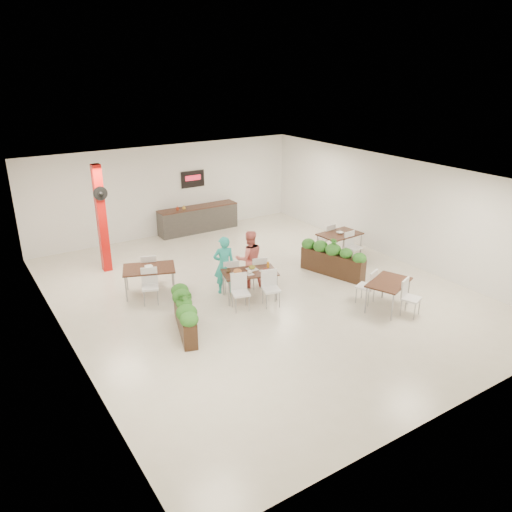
{
  "coord_description": "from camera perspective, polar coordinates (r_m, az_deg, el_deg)",
  "views": [
    {
      "loc": [
        -6.75,
        -10.31,
        5.84
      ],
      "look_at": [
        -0.14,
        -0.05,
        1.1
      ],
      "focal_mm": 35.0,
      "sensor_mm": 36.0,
      "label": 1
    }
  ],
  "objects": [
    {
      "name": "ground",
      "position": [
        13.63,
        0.37,
        -4.14
      ],
      "size": [
        12.0,
        12.0,
        0.0
      ],
      "primitive_type": "plane",
      "color": "beige",
      "rests_on": "ground"
    },
    {
      "name": "room_shell",
      "position": [
        12.9,
        0.39,
        3.94
      ],
      "size": [
        10.1,
        12.1,
        3.22
      ],
      "color": "white",
      "rests_on": "ground"
    },
    {
      "name": "red_column",
      "position": [
        15.18,
        -17.24,
        4.2
      ],
      "size": [
        0.4,
        0.41,
        3.2
      ],
      "color": "red",
      "rests_on": "ground"
    },
    {
      "name": "service_counter",
      "position": [
        18.53,
        -6.63,
        4.3
      ],
      "size": [
        3.0,
        0.64,
        2.2
      ],
      "color": "#33302D",
      "rests_on": "ground"
    },
    {
      "name": "main_table",
      "position": [
        13.06,
        -0.76,
        -2.26
      ],
      "size": [
        1.63,
        1.9,
        0.92
      ],
      "rotation": [
        0.0,
        0.0,
        -0.29
      ],
      "color": "black",
      "rests_on": "ground"
    },
    {
      "name": "diner_man",
      "position": [
        13.33,
        -3.67,
        -1.03
      ],
      "size": [
        0.67,
        0.53,
        1.6
      ],
      "primitive_type": "imported",
      "rotation": [
        0.0,
        0.0,
        2.85
      ],
      "color": "teal",
      "rests_on": "ground"
    },
    {
      "name": "diner_woman",
      "position": [
        13.7,
        -0.76,
        -0.32
      ],
      "size": [
        0.93,
        0.81,
        1.61
      ],
      "primitive_type": "imported",
      "rotation": [
        0.0,
        0.0,
        2.85
      ],
      "color": "#F2756B",
      "rests_on": "ground"
    },
    {
      "name": "planter_left",
      "position": [
        11.63,
        -8.16,
        -6.28
      ],
      "size": [
        0.85,
        1.86,
        1.01
      ],
      "rotation": [
        0.0,
        0.0,
        1.27
      ],
      "color": "black",
      "rests_on": "ground"
    },
    {
      "name": "planter_right",
      "position": [
        14.69,
        8.76,
        -0.28
      ],
      "size": [
        0.91,
        2.05,
        1.11
      ],
      "rotation": [
        0.0,
        0.0,
        1.87
      ],
      "color": "black",
      "rests_on": "ground"
    },
    {
      "name": "side_table_a",
      "position": [
        13.6,
        -12.11,
        -1.75
      ],
      "size": [
        1.58,
        1.66,
        0.92
      ],
      "rotation": [
        0.0,
        0.0,
        -0.36
      ],
      "color": "black",
      "rests_on": "ground"
    },
    {
      "name": "side_table_b",
      "position": [
        16.19,
        9.53,
        2.19
      ],
      "size": [
        1.39,
        1.65,
        0.92
      ],
      "rotation": [
        0.0,
        0.0,
        0.07
      ],
      "color": "black",
      "rests_on": "ground"
    },
    {
      "name": "side_table_c",
      "position": [
        12.92,
        14.91,
        -3.35
      ],
      "size": [
        1.41,
        1.66,
        0.92
      ],
      "rotation": [
        0.0,
        0.0,
        0.37
      ],
      "color": "black",
      "rests_on": "ground"
    }
  ]
}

